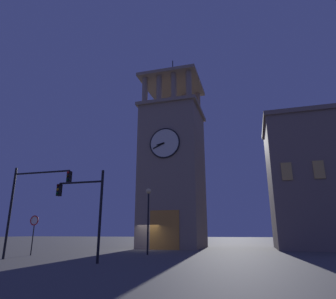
{
  "coord_description": "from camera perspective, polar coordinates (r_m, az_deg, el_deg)",
  "views": [
    {
      "loc": [
        -10.94,
        29.19,
        1.67
      ],
      "look_at": [
        -1.15,
        -4.59,
        11.8
      ],
      "focal_mm": 31.05,
      "sensor_mm": 36.0,
      "label": 1
    }
  ],
  "objects": [
    {
      "name": "clocktower",
      "position": [
        35.73,
        1.02,
        -4.22
      ],
      "size": [
        7.4,
        7.85,
        24.46
      ],
      "color": "gray",
      "rests_on": "ground_plane"
    },
    {
      "name": "no_horn_sign",
      "position": [
        26.04,
        -24.81,
        -13.09
      ],
      "size": [
        0.78,
        0.14,
        3.02
      ],
      "color": "black",
      "rests_on": "ground_plane"
    },
    {
      "name": "traffic_signal_mid",
      "position": [
        22.29,
        -25.49,
        -8.11
      ],
      "size": [
        4.66,
        0.41,
        6.17
      ],
      "color": "black",
      "rests_on": "ground_plane"
    },
    {
      "name": "ground_plane",
      "position": [
        31.22,
        -4.62,
        -19.08
      ],
      "size": [
        200.0,
        200.0,
        0.0
      ],
      "primitive_type": "plane",
      "color": "#56544F"
    },
    {
      "name": "street_lamp",
      "position": [
        24.57,
        -3.89,
        -11.36
      ],
      "size": [
        0.44,
        0.44,
        5.28
      ],
      "color": "black",
      "rests_on": "ground_plane"
    },
    {
      "name": "traffic_signal_near",
      "position": [
        18.69,
        -15.84,
        -9.95
      ],
      "size": [
        3.22,
        0.41,
        5.4
      ],
      "color": "black",
      "rests_on": "ground_plane"
    }
  ]
}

